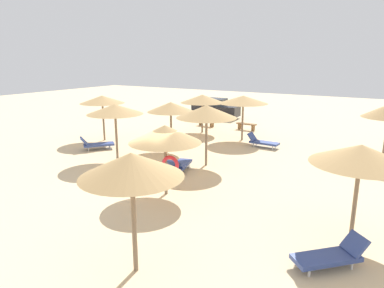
% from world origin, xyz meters
% --- Properties ---
extents(ground_plane, '(80.00, 80.00, 0.00)m').
position_xyz_m(ground_plane, '(0.00, 0.00, 0.00)').
color(ground_plane, beige).
extents(parasol_0, '(2.91, 2.91, 2.96)m').
position_xyz_m(parasol_0, '(0.31, 3.82, 2.65)').
color(parasol_0, '#75604C').
rests_on(parasol_0, ground).
extents(parasol_1, '(2.77, 2.77, 2.86)m').
position_xyz_m(parasol_1, '(-7.84, 5.11, 2.61)').
color(parasol_1, '#75604C').
rests_on(parasol_1, ground).
extents(parasol_2, '(2.70, 2.70, 2.86)m').
position_xyz_m(parasol_2, '(7.40, -0.38, 2.58)').
color(parasol_2, '#75604C').
rests_on(parasol_2, ground).
extents(parasol_4, '(3.09, 3.09, 2.85)m').
position_xyz_m(parasol_4, '(-0.28, 9.70, 2.60)').
color(parasol_4, '#75604C').
rests_on(parasol_4, ground).
extents(parasol_5, '(2.45, 2.45, 3.03)m').
position_xyz_m(parasol_5, '(3.02, -4.71, 2.73)').
color(parasol_5, '#75604C').
rests_on(parasol_5, ground).
extents(parasol_6, '(2.82, 2.82, 2.90)m').
position_xyz_m(parasol_6, '(-4.02, 2.21, 2.64)').
color(parasol_6, '#75604C').
rests_on(parasol_6, ground).
extents(parasol_7, '(2.75, 2.75, 2.72)m').
position_xyz_m(parasol_7, '(0.79, -0.25, 2.36)').
color(parasol_7, '#75604C').
rests_on(parasol_7, ground).
extents(parasol_8, '(3.06, 3.06, 2.67)m').
position_xyz_m(parasol_8, '(-3.64, 10.44, 2.38)').
color(parasol_8, '#75604C').
rests_on(parasol_8, ground).
extents(parasol_9, '(2.65, 2.65, 2.76)m').
position_xyz_m(parasol_9, '(-2.77, 5.30, 2.47)').
color(parasol_9, '#75604C').
rests_on(parasol_9, ground).
extents(lounger_0, '(1.08, 1.97, 0.77)m').
position_xyz_m(lounger_0, '(-0.25, 2.32, 0.32)').
color(lounger_0, '#33478C').
rests_on(lounger_0, ground).
extents(lounger_1, '(1.66, 1.85, 0.79)m').
position_xyz_m(lounger_1, '(-6.53, 3.17, 0.32)').
color(lounger_1, '#33478C').
rests_on(lounger_1, ground).
extents(lounger_2, '(1.76, 1.77, 0.79)m').
position_xyz_m(lounger_2, '(7.13, -2.08, 0.32)').
color(lounger_2, '#33478C').
rests_on(lounger_2, ground).
extents(lounger_4, '(1.88, 0.73, 0.79)m').
position_xyz_m(lounger_4, '(1.46, 8.63, 0.32)').
color(lounger_4, '#33478C').
rests_on(lounger_4, ground).
extents(bench_0, '(1.53, 0.53, 0.49)m').
position_xyz_m(bench_0, '(-1.28, 12.85, 0.35)').
color(bench_0, brown).
rests_on(bench_0, ground).
extents(bench_1, '(1.55, 0.67, 0.49)m').
position_xyz_m(bench_1, '(-4.51, 12.65, 0.35)').
color(bench_1, brown).
rests_on(bench_1, ground).
extents(parked_car, '(4.13, 2.27, 1.72)m').
position_xyz_m(parked_car, '(-5.62, 16.32, 0.82)').
color(parked_car, black).
rests_on(parked_car, ground).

